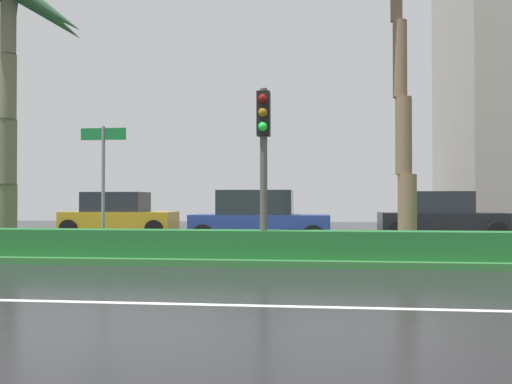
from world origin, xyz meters
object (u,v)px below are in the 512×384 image
Objects in this scene: palm_tree_mid_left at (8,37)px; car_in_traffic_fourth at (439,216)px; traffic_signal_median_right at (264,141)px; car_in_traffic_second at (119,215)px; car_in_traffic_third at (259,219)px; street_name_sign at (103,172)px.

palm_tree_mid_left is 14.90m from car_in_traffic_fourth.
traffic_signal_median_right is at bearing -123.13° from car_in_traffic_fourth.
car_in_traffic_third is (5.87, -3.42, 0.00)m from car_in_traffic_second.
car_in_traffic_fourth is (6.17, 3.12, 0.00)m from car_in_traffic_third.
car_in_traffic_third is at bearing 32.03° from palm_tree_mid_left.
palm_tree_mid_left reaches higher than car_in_traffic_fourth.
palm_tree_mid_left is 2.42× the size of street_name_sign.
palm_tree_mid_left reaches higher than traffic_signal_median_right.
traffic_signal_median_right is 0.86× the size of car_in_traffic_fourth.
car_in_traffic_second is at bearing 108.26° from street_name_sign.
car_in_traffic_second and car_in_traffic_third have the same top height.
car_in_traffic_second is (-2.67, 8.10, -1.25)m from street_name_sign.
car_in_traffic_second is at bearing 149.74° from car_in_traffic_third.
traffic_signal_median_right is 10.25m from car_in_traffic_fourth.
traffic_signal_median_right reaches higher than car_in_traffic_second.
car_in_traffic_fourth is at bearing 26.81° from car_in_traffic_third.
car_in_traffic_fourth is at bearing 29.47° from palm_tree_mid_left.
car_in_traffic_fourth is at bearing 56.87° from traffic_signal_median_right.
street_name_sign reaches higher than car_in_traffic_fourth.
street_name_sign is 0.70× the size of car_in_traffic_second.
street_name_sign is 12.25m from car_in_traffic_fourth.
palm_tree_mid_left is 1.69× the size of car_in_traffic_second.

